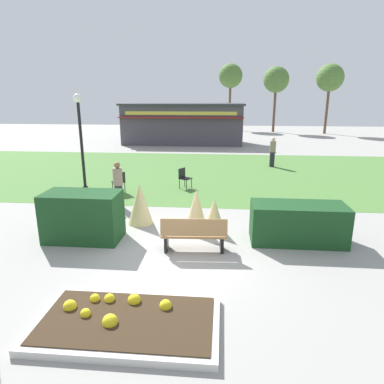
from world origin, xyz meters
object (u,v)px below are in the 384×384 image
food_kiosk (183,124)px  park_bench (194,234)px  lamppost_mid (80,131)px  cafe_chair_east (119,180)px  cafe_chair_west (184,176)px  parked_car_west_slot (155,129)px  person_standing (118,185)px  trash_bin (317,230)px  tree_right_bg (276,80)px  tree_center_bg (231,76)px  tree_left_bg (330,78)px  person_strolling (273,152)px

food_kiosk → park_bench: bearing=-82.7°
lamppost_mid → cafe_chair_east: bearing=-6.2°
cafe_chair_west → parked_car_west_slot: size_ratio=0.21×
person_standing → parked_car_west_slot: size_ratio=0.40×
trash_bin → tree_right_bg: (3.06, 31.03, 5.20)m
food_kiosk → tree_center_bg: tree_center_bg is taller
tree_left_bg → lamppost_mid: bearing=-124.1°
person_standing → parked_car_west_slot: bearing=119.0°
cafe_chair_east → person_standing: size_ratio=0.53×
parked_car_west_slot → trash_bin: bearing=-69.9°
cafe_chair_west → person_strolling: person_strolling is taller
food_kiosk → cafe_chair_east: 15.76m
food_kiosk → person_strolling: 11.40m
park_bench → trash_bin: park_bench is taller
person_strolling → tree_right_bg: 21.01m
park_bench → tree_right_bg: bearing=78.7°
person_strolling → tree_left_bg: (8.12, 18.79, 4.85)m
trash_bin → cafe_chair_west: 7.02m
cafe_chair_west → tree_right_bg: bearing=73.9°
park_bench → person_strolling: size_ratio=1.02×
food_kiosk → tree_center_bg: size_ratio=1.34×
park_bench → lamppost_mid: size_ratio=0.43×
person_strolling → tree_right_bg: bearing=-33.4°
person_standing → tree_right_bg: 30.28m
person_strolling → tree_left_bg: bearing=-48.9°
lamppost_mid → tree_left_bg: size_ratio=0.56×
parked_car_west_slot → tree_left_bg: 18.98m
trash_bin → tree_center_bg: tree_center_bg is taller
trash_bin → cafe_chair_east: 8.28m
lamppost_mid → tree_left_bg: (16.82, 24.80, 3.17)m
food_kiosk → cafe_chair_west: size_ratio=11.47×
food_kiosk → person_standing: size_ratio=6.04×
lamppost_mid → cafe_chair_west: bearing=11.0°
food_kiosk → trash_bin: bearing=-73.5°
park_bench → tree_left_bg: (11.66, 30.31, 5.23)m
trash_bin → lamppost_mid: bearing=150.7°
lamppost_mid → food_kiosk: lamppost_mid is taller
person_strolling → tree_left_bg: tree_left_bg is taller
person_standing → tree_left_bg: (14.68, 26.90, 4.85)m
person_standing → tree_center_bg: size_ratio=0.22×
parked_car_west_slot → tree_center_bg: size_ratio=0.55×
park_bench → cafe_chair_west: bearing=98.8°
food_kiosk → tree_right_bg: size_ratio=1.44×
cafe_chair_east → tree_right_bg: (9.96, 26.46, 5.09)m
cafe_chair_west → food_kiosk: bearing=96.7°
trash_bin → tree_right_bg: tree_right_bg is taller
cafe_chair_east → tree_left_bg: 29.71m
trash_bin → tree_center_bg: (-1.87, 33.87, 5.75)m
cafe_chair_west → tree_center_bg: tree_center_bg is taller
person_strolling → tree_center_bg: size_ratio=0.22×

